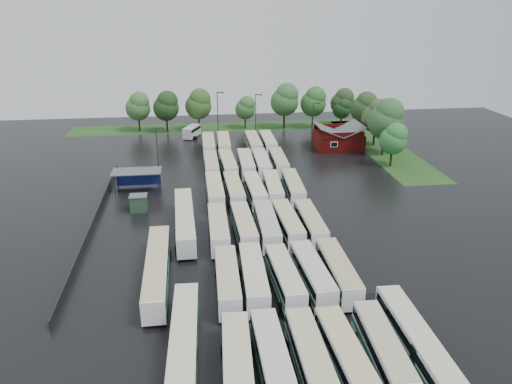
{
  "coord_description": "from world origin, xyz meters",
  "views": [
    {
      "loc": [
        -7.07,
        -60.2,
        30.83
      ],
      "look_at": [
        2.0,
        12.0,
        2.5
      ],
      "focal_mm": 35.0,
      "sensor_mm": 36.0,
      "label": 1
    }
  ],
  "objects": [
    {
      "name": "brick_building",
      "position": [
        24.0,
        42.77,
        1.87
      ],
      "size": [
        10.07,
        8.6,
        5.39
      ],
      "color": "maroon",
      "rests_on": "ground"
    },
    {
      "name": "bus_r1c0",
      "position": [
        -4.25,
        -12.45,
        1.77
      ],
      "size": [
        2.67,
        11.62,
        3.22
      ],
      "rotation": [
        0.0,
        0.0,
        -0.02
      ],
      "color": "white",
      "rests_on": "ground"
    },
    {
      "name": "artic_bus_west_b",
      "position": [
        -9.07,
        4.19,
        1.85
      ],
      "size": [
        3.14,
        18.01,
        3.33
      ],
      "rotation": [
        0.0,
        0.0,
        0.03
      ],
      "color": "white",
      "rests_on": "ground"
    },
    {
      "name": "bus_r5c0",
      "position": [
        -4.33,
        42.12,
        1.82
      ],
      "size": [
        2.62,
        11.89,
        3.3
      ],
      "rotation": [
        0.0,
        0.0,
        -0.01
      ],
      "color": "white",
      "rests_on": "ground"
    },
    {
      "name": "grass_strip_north",
      "position": [
        2.0,
        64.8,
        0.01
      ],
      "size": [
        80.0,
        10.0,
        0.01
      ],
      "primitive_type": "cube",
      "color": "#214A18",
      "rests_on": "ground"
    },
    {
      "name": "bus_r1c3",
      "position": [
        5.34,
        -12.33,
        1.78
      ],
      "size": [
        3.03,
        11.76,
        3.24
      ],
      "rotation": [
        0.0,
        0.0,
        0.05
      ],
      "color": "white",
      "rests_on": "ground"
    },
    {
      "name": "tree_east_3",
      "position": [
        33.25,
        53.47,
        6.71
      ],
      "size": [
        6.3,
        6.3,
        10.43
      ],
      "color": "black",
      "rests_on": "ground"
    },
    {
      "name": "bus_r5c1",
      "position": [
        -1.11,
        42.22,
        1.84
      ],
      "size": [
        2.86,
        12.07,
        3.34
      ],
      "rotation": [
        0.0,
        0.0,
        -0.03
      ],
      "color": "white",
      "rests_on": "ground"
    },
    {
      "name": "bus_r0c2",
      "position": [
        1.96,
        -26.29,
        1.78
      ],
      "size": [
        2.54,
        11.65,
        3.24
      ],
      "rotation": [
        0.0,
        0.0,
        0.0
      ],
      "color": "white",
      "rests_on": "ground"
    },
    {
      "name": "tree_north_4",
      "position": [
        15.53,
        61.39,
        7.44
      ],
      "size": [
        6.98,
        6.98,
        11.56
      ],
      "color": "black",
      "rests_on": "ground"
    },
    {
      "name": "puddle_0",
      "position": [
        0.96,
        -19.49,
        0.0
      ],
      "size": [
        5.8,
        5.8,
        0.01
      ],
      "primitive_type": "cylinder",
      "color": "black",
      "rests_on": "ground"
    },
    {
      "name": "bus_r4c2",
      "position": [
        2.15,
        28.26,
        1.82
      ],
      "size": [
        2.73,
        11.91,
        3.3
      ],
      "rotation": [
        0.0,
        0.0,
        -0.02
      ],
      "color": "white",
      "rests_on": "ground"
    },
    {
      "name": "bus_r1c4",
      "position": [
        8.37,
        -12.21,
        1.81
      ],
      "size": [
        2.56,
        11.81,
        3.28
      ],
      "rotation": [
        0.0,
        0.0,
        -0.0
      ],
      "color": "white",
      "rests_on": "ground"
    },
    {
      "name": "west_fence",
      "position": [
        -22.2,
        8.0,
        0.6
      ],
      "size": [
        0.1,
        50.0,
        1.2
      ],
      "primitive_type": "cube",
      "color": "#2D2D30",
      "rests_on": "ground"
    },
    {
      "name": "grass_strip_east",
      "position": [
        34.0,
        42.8,
        0.01
      ],
      "size": [
        10.0,
        50.0,
        0.01
      ],
      "primitive_type": "cube",
      "color": "#214A18",
      "rests_on": "ground"
    },
    {
      "name": "lamp_post_back_e",
      "position": [
        7.43,
        54.79,
        5.86
      ],
      "size": [
        1.56,
        0.3,
        10.1
      ],
      "color": "#2D2D30",
      "rests_on": "ground"
    },
    {
      "name": "bus_r3c2",
      "position": [
        2.1,
        14.54,
        1.78
      ],
      "size": [
        2.86,
        11.73,
        3.24
      ],
      "rotation": [
        0.0,
        0.0,
        0.03
      ],
      "color": "white",
      "rests_on": "ground"
    },
    {
      "name": "puddle_3",
      "position": [
        7.79,
        -1.67,
        0.0
      ],
      "size": [
        4.74,
        4.74,
        0.01
      ],
      "primitive_type": "cylinder",
      "color": "black",
      "rests_on": "ground"
    },
    {
      "name": "bus_r4c4",
      "position": [
        8.44,
        28.74,
        1.77
      ],
      "size": [
        2.76,
        11.64,
        3.22
      ],
      "rotation": [
        0.0,
        0.0,
        -0.03
      ],
      "color": "white",
      "rests_on": "ground"
    },
    {
      "name": "bus_r2c4",
      "position": [
        8.22,
        1.05,
        1.76
      ],
      "size": [
        2.47,
        11.5,
        3.2
      ],
      "rotation": [
        0.0,
        0.0,
        0.0
      ],
      "color": "white",
      "rests_on": "ground"
    },
    {
      "name": "lamp_post_nw",
      "position": [
        -13.63,
        25.33,
        5.84
      ],
      "size": [
        1.55,
        0.3,
        10.05
      ],
      "color": "#2D2D30",
      "rests_on": "ground"
    },
    {
      "name": "tree_east_0",
      "position": [
        30.93,
        28.9,
        5.65
      ],
      "size": [
        5.3,
        5.3,
        8.78
      ],
      "color": "black",
      "rests_on": "ground"
    },
    {
      "name": "bus_r4c0",
      "position": [
        -4.35,
        28.13,
        1.77
      ],
      "size": [
        2.48,
        11.56,
        3.22
      ],
      "rotation": [
        0.0,
        0.0,
        0.0
      ],
      "color": "white",
      "rests_on": "ground"
    },
    {
      "name": "tree_east_4",
      "position": [
        30.27,
        61.29,
        4.96
      ],
      "size": [
        4.68,
        4.66,
        7.72
      ],
      "color": "black",
      "rests_on": "ground"
    },
    {
      "name": "lamp_post_ne",
      "position": [
        17.83,
        40.7,
        6.16
      ],
      "size": [
        1.63,
        0.32,
        10.6
      ],
      "color": "#2D2D30",
      "rests_on": "ground"
    },
    {
      "name": "ground",
      "position": [
        0.0,
        0.0,
        0.0
      ],
      "size": [
        160.0,
        160.0,
        0.0
      ],
      "primitive_type": "plane",
      "color": "black",
      "rests_on": "ground"
    },
    {
      "name": "bus_r3c1",
      "position": [
        -1.21,
        14.93,
        1.77
      ],
      "size": [
        2.77,
        11.62,
        3.22
      ],
      "rotation": [
        0.0,
        0.0,
        0.03
      ],
      "color": "white",
      "rests_on": "ground"
    },
    {
      "name": "bus_r3c4",
      "position": [
        8.55,
        15.12,
        1.79
      ],
      "size": [
        2.98,
        11.77,
        3.25
      ],
      "rotation": [
        0.0,
        0.0,
        -0.04
      ],
      "color": "white",
      "rests_on": "ground"
    },
    {
      "name": "bus_r1c1",
      "position": [
        -1.32,
        -12.3,
        1.81
      ],
      "size": [
        2.83,
        11.89,
        3.29
      ],
      "rotation": [
        0.0,
        0.0,
        -0.03
      ],
      "color": "white",
      "rests_on": "ground"
    },
    {
      "name": "bus_r0c4",
      "position": [
        8.57,
        -25.8,
        1.77
      ],
      "size": [
        2.9,
        11.62,
        3.21
      ],
      "rotation": [
        0.0,
        0.0,
        -0.04
      ],
      "color": "white",
      "rests_on": "ground"
    },
    {
      "name": "bus_r4c3",
      "position": [
        5.07,
        28.09,
        1.83
      ],
      "size": [
        2.72,
        11.96,
        3.32
      ],
      "rotation": [
        0.0,
        0.0,
        -0.02
      ],
      "color": "white",
      "rests_on": "ground"
    },
    {
      "name": "puddle_4",
      "position": [
        11.58,
        -16.16,
        0.0
      ],
      "size": [
        3.94,
        3.94,
        0.01
      ],
      "primitive_type": "cylinder",
      "color": "black",
      "rests_on": "ground"
    },
    {
      "name": "minibus",
      "position": [
        -7.8,
        55.97,
        1.46
      ],
      "size": [
        4.4,
        6.4,
        2.63
      ],
      "rotation": [
        0.0,
        0.0,
        -0.41
      ],
      "color": "silver",
      "rests_on": "ground"
    },
    {
      "name": "tree_east_2",
      "position": [
        32.84,
        43.78,
        6.78
      ],
      "size": [
        6.37,
        6.37,
        10.55
      ],
      "color": "#2F2217",
      "rests_on": "ground"
    },
    {
      "name": "bus_r0c0",
      "position": [
        -4.41,
        -26.19,
        1.78
      ],
      "size": [
        3.01,
        11.72,
        3.23
      ],
      "rotation": [
        0.0,
        0.0,
        -0.05
      ],
      "color": "white",
      "rests_on": "ground"
    },
    {
      "name": "utility_hut",
      "position": [
        -16.2,
        12.6,
        1.32
      ],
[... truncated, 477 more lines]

